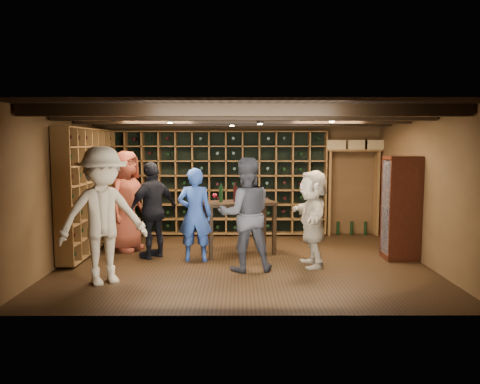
{
  "coord_description": "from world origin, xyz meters",
  "views": [
    {
      "loc": [
        -0.07,
        -7.75,
        1.98
      ],
      "look_at": [
        -0.05,
        0.2,
        1.17
      ],
      "focal_mm": 35.0,
      "sensor_mm": 36.0,
      "label": 1
    }
  ],
  "objects_px": {
    "man_grey_suit": "(245,214)",
    "guest_red_floral": "(126,201)",
    "man_blue_shirt": "(195,215)",
    "guest_woman_black": "(153,210)",
    "display_cabinet": "(401,210)",
    "tasting_table": "(239,208)",
    "guest_khaki": "(103,216)",
    "guest_beige": "(313,218)"
  },
  "relations": [
    {
      "from": "guest_woman_black",
      "to": "tasting_table",
      "type": "height_order",
      "value": "guest_woman_black"
    },
    {
      "from": "guest_khaki",
      "to": "guest_red_floral",
      "type": "bearing_deg",
      "value": 62.36
    },
    {
      "from": "display_cabinet",
      "to": "guest_khaki",
      "type": "bearing_deg",
      "value": -163.24
    },
    {
      "from": "guest_woman_black",
      "to": "display_cabinet",
      "type": "bearing_deg",
      "value": 131.28
    },
    {
      "from": "man_blue_shirt",
      "to": "guest_khaki",
      "type": "distance_m",
      "value": 1.75
    },
    {
      "from": "guest_beige",
      "to": "guest_red_floral",
      "type": "bearing_deg",
      "value": -111.52
    },
    {
      "from": "tasting_table",
      "to": "man_blue_shirt",
      "type": "bearing_deg",
      "value": -162.81
    },
    {
      "from": "guest_red_floral",
      "to": "guest_beige",
      "type": "height_order",
      "value": "guest_red_floral"
    },
    {
      "from": "man_blue_shirt",
      "to": "man_grey_suit",
      "type": "distance_m",
      "value": 1.04
    },
    {
      "from": "man_grey_suit",
      "to": "guest_beige",
      "type": "bearing_deg",
      "value": -174.66
    },
    {
      "from": "man_blue_shirt",
      "to": "guest_red_floral",
      "type": "height_order",
      "value": "guest_red_floral"
    },
    {
      "from": "guest_woman_black",
      "to": "man_blue_shirt",
      "type": "bearing_deg",
      "value": 114.83
    },
    {
      "from": "man_grey_suit",
      "to": "tasting_table",
      "type": "xyz_separation_m",
      "value": [
        -0.11,
        1.09,
        -0.05
      ]
    },
    {
      "from": "tasting_table",
      "to": "man_grey_suit",
      "type": "bearing_deg",
      "value": -101.39
    },
    {
      "from": "guest_beige",
      "to": "tasting_table",
      "type": "relative_size",
      "value": 1.12
    },
    {
      "from": "guest_khaki",
      "to": "display_cabinet",
      "type": "bearing_deg",
      "value": -15.72
    },
    {
      "from": "display_cabinet",
      "to": "guest_beige",
      "type": "height_order",
      "value": "display_cabinet"
    },
    {
      "from": "guest_red_floral",
      "to": "guest_woman_black",
      "type": "relative_size",
      "value": 1.11
    },
    {
      "from": "display_cabinet",
      "to": "guest_beige",
      "type": "bearing_deg",
      "value": -163.98
    },
    {
      "from": "guest_red_floral",
      "to": "guest_beige",
      "type": "xyz_separation_m",
      "value": [
        3.29,
        -1.11,
        -0.15
      ]
    },
    {
      "from": "man_grey_suit",
      "to": "guest_red_floral",
      "type": "bearing_deg",
      "value": -40.81
    },
    {
      "from": "guest_red_floral",
      "to": "tasting_table",
      "type": "height_order",
      "value": "guest_red_floral"
    },
    {
      "from": "guest_beige",
      "to": "display_cabinet",
      "type": "bearing_deg",
      "value": 103.08
    },
    {
      "from": "man_grey_suit",
      "to": "guest_red_floral",
      "type": "distance_m",
      "value": 2.6
    },
    {
      "from": "guest_red_floral",
      "to": "guest_beige",
      "type": "distance_m",
      "value": 3.48
    },
    {
      "from": "man_grey_suit",
      "to": "guest_woman_black",
      "type": "xyz_separation_m",
      "value": [
        -1.6,
        0.83,
        -0.05
      ]
    },
    {
      "from": "man_grey_suit",
      "to": "guest_red_floral",
      "type": "relative_size",
      "value": 0.96
    },
    {
      "from": "display_cabinet",
      "to": "tasting_table",
      "type": "relative_size",
      "value": 1.25
    },
    {
      "from": "man_blue_shirt",
      "to": "guest_woman_black",
      "type": "distance_m",
      "value": 0.79
    },
    {
      "from": "display_cabinet",
      "to": "man_grey_suit",
      "type": "xyz_separation_m",
      "value": [
        -2.68,
        -0.73,
        0.03
      ]
    },
    {
      "from": "man_grey_suit",
      "to": "guest_khaki",
      "type": "xyz_separation_m",
      "value": [
        -2.02,
        -0.69,
        0.09
      ]
    },
    {
      "from": "display_cabinet",
      "to": "man_blue_shirt",
      "type": "bearing_deg",
      "value": -177.76
    },
    {
      "from": "display_cabinet",
      "to": "guest_khaki",
      "type": "xyz_separation_m",
      "value": [
        -4.7,
        -1.42,
        0.12
      ]
    },
    {
      "from": "guest_woman_black",
      "to": "tasting_table",
      "type": "distance_m",
      "value": 1.51
    },
    {
      "from": "guest_woman_black",
      "to": "guest_beige",
      "type": "xyz_separation_m",
      "value": [
        2.69,
        -0.56,
        -0.06
      ]
    },
    {
      "from": "man_blue_shirt",
      "to": "guest_red_floral",
      "type": "distance_m",
      "value": 1.57
    },
    {
      "from": "display_cabinet",
      "to": "man_blue_shirt",
      "type": "distance_m",
      "value": 3.53
    },
    {
      "from": "display_cabinet",
      "to": "man_grey_suit",
      "type": "bearing_deg",
      "value": -164.8
    },
    {
      "from": "man_blue_shirt",
      "to": "man_grey_suit",
      "type": "height_order",
      "value": "man_grey_suit"
    },
    {
      "from": "guest_woman_black",
      "to": "guest_beige",
      "type": "bearing_deg",
      "value": 120.94
    },
    {
      "from": "man_grey_suit",
      "to": "display_cabinet",
      "type": "bearing_deg",
      "value": -173.47
    },
    {
      "from": "tasting_table",
      "to": "guest_khaki",
      "type": "bearing_deg",
      "value": -154.03
    }
  ]
}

